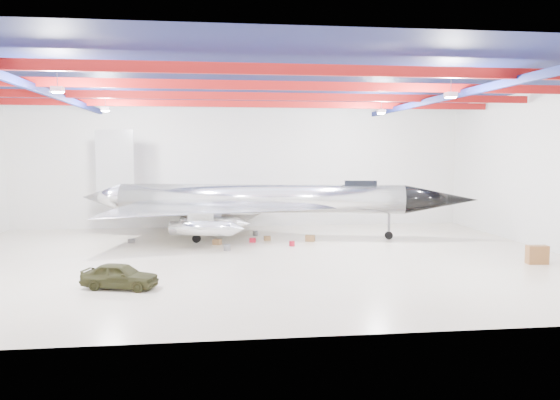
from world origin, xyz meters
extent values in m
plane|color=beige|center=(0.00, 0.00, 0.00)|extent=(40.00, 40.00, 0.00)
plane|color=silver|center=(0.00, 15.00, 5.50)|extent=(40.00, 0.00, 40.00)
plane|color=silver|center=(20.00, 0.00, 5.50)|extent=(0.00, 30.00, 30.00)
plane|color=#0A0F38|center=(0.00, 0.00, 11.00)|extent=(40.00, 40.00, 0.00)
cube|color=maroon|center=(0.00, -9.00, 10.40)|extent=(39.50, 0.25, 0.50)
cube|color=maroon|center=(0.00, -3.00, 10.40)|extent=(39.50, 0.25, 0.50)
cube|color=maroon|center=(0.00, 3.00, 10.40)|extent=(39.50, 0.25, 0.50)
cube|color=maroon|center=(0.00, 9.00, 10.40)|extent=(39.50, 0.25, 0.50)
cube|color=#0D144E|center=(-12.00, 0.00, 10.10)|extent=(0.25, 29.50, 0.40)
cube|color=#0D144E|center=(12.00, 0.00, 10.10)|extent=(0.25, 29.50, 0.40)
cube|color=silver|center=(-10.00, -6.00, 9.70)|extent=(0.55, 0.55, 0.25)
cube|color=silver|center=(10.00, -6.00, 9.70)|extent=(0.55, 0.55, 0.25)
cube|color=silver|center=(-10.00, 6.00, 9.70)|extent=(0.55, 0.55, 0.25)
cube|color=silver|center=(10.00, 6.00, 9.70)|extent=(0.55, 0.55, 0.25)
cylinder|color=silver|center=(1.09, 8.16, 3.09)|extent=(22.02, 6.71, 2.20)
cone|color=black|center=(14.57, 5.32, 3.09)|extent=(5.85, 3.29, 2.20)
cone|color=silver|center=(-11.31, 10.78, 3.09)|extent=(3.69, 2.84, 2.20)
cube|color=silver|center=(-10.24, 10.55, 5.95)|extent=(3.05, 0.77, 4.96)
cube|color=black|center=(8.64, 6.57, 4.24)|extent=(2.55, 1.36, 0.55)
cylinder|color=silver|center=(-3.40, 2.92, 1.54)|extent=(4.30, 1.83, 0.99)
cylinder|color=silver|center=(-2.83, 5.61, 1.54)|extent=(4.30, 1.83, 0.99)
cylinder|color=silver|center=(-1.47, 12.08, 1.54)|extent=(4.30, 1.83, 0.99)
cylinder|color=silver|center=(-0.90, 14.78, 1.54)|extent=(4.30, 1.83, 0.99)
cylinder|color=#59595B|center=(10.79, 6.12, 0.99)|extent=(0.20, 0.20, 1.98)
cylinder|color=black|center=(10.79, 6.12, 0.31)|extent=(0.65, 0.36, 0.62)
cylinder|color=#59595B|center=(-3.79, 6.38, 0.99)|extent=(0.20, 0.20, 1.98)
cylinder|color=black|center=(-3.79, 6.38, 0.31)|extent=(0.65, 0.36, 0.62)
cylinder|color=#59595B|center=(-2.66, 11.77, 0.99)|extent=(0.20, 0.20, 1.98)
cylinder|color=black|center=(-2.66, 11.77, 0.31)|extent=(0.65, 0.36, 0.62)
imported|color=#313118|center=(-7.14, -6.88, 0.64)|extent=(4.00, 2.48, 1.27)
cube|color=brown|center=(16.63, -3.90, 0.56)|extent=(1.27, 0.72, 1.11)
cube|color=olive|center=(-2.30, 5.32, 0.20)|extent=(0.70, 0.64, 0.39)
cube|color=#A31023|center=(0.33, 6.03, 0.16)|extent=(0.52, 0.44, 0.33)
cylinder|color=#59595B|center=(-1.64, 2.84, 0.21)|extent=(0.47, 0.47, 0.42)
cube|color=olive|center=(4.64, 5.96, 0.23)|extent=(0.82, 0.75, 0.47)
cube|color=#59595B|center=(-8.59, 6.95, 0.15)|extent=(0.46, 0.38, 0.30)
cylinder|color=#A31023|center=(2.98, 4.05, 0.18)|extent=(0.43, 0.43, 0.36)
cube|color=olive|center=(1.49, 6.79, 0.17)|extent=(0.51, 0.43, 0.33)
cylinder|color=#59595B|center=(0.78, 9.25, 0.19)|extent=(0.52, 0.52, 0.38)
camera|label=1|loc=(-2.60, -33.91, 6.65)|focal=35.00mm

